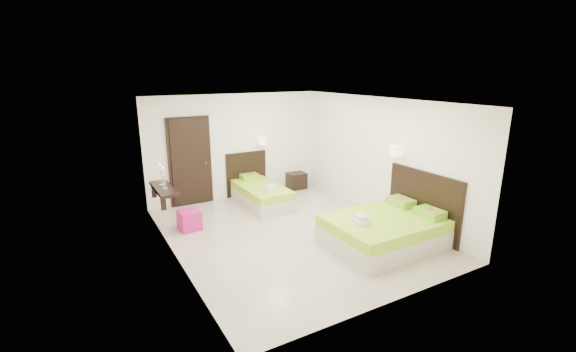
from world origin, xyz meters
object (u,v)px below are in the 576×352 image
bed_double (387,229)px  nightstand (296,181)px  ottoman (189,220)px  bed_single (260,193)px

bed_double → nightstand: bed_double is taller
nightstand → ottoman: size_ratio=1.22×
bed_double → ottoman: (-3.01, 2.49, -0.10)m
bed_double → nightstand: bearing=85.0°
bed_single → nightstand: bearing=24.8°
bed_single → nightstand: bed_single is taller
bed_double → nightstand: size_ratio=4.16×
bed_single → bed_double: 3.39m
nightstand → ottoman: bearing=-153.6°
bed_single → nightstand: size_ratio=3.69×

